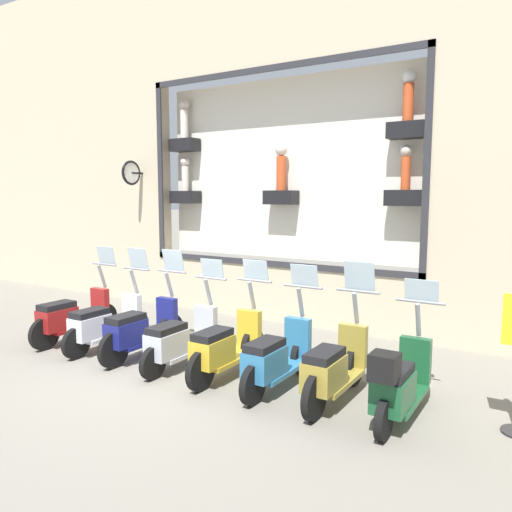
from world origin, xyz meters
TOP-DOWN VIEW (x-y plane):
  - ground_plane at (0.00, 0.00)m, footprint 120.00×120.00m
  - building_facade at (3.60, 0.00)m, footprint 1.20×36.00m
  - scooter_green_0 at (0.26, -3.45)m, footprint 1.79×0.61m
  - scooter_olive_1 at (0.34, -2.63)m, footprint 1.81×0.61m
  - scooter_teal_2 at (0.33, -1.82)m, footprint 1.80×0.60m
  - scooter_yellow_3 at (0.33, -1.00)m, footprint 1.81×0.60m
  - scooter_silver_4 at (0.33, -0.18)m, footprint 1.79×0.61m
  - scooter_navy_5 at (0.34, 0.63)m, footprint 1.81×0.60m
  - scooter_white_6 at (0.33, 1.45)m, footprint 1.80×0.60m
  - scooter_red_7 at (0.33, 2.27)m, footprint 1.81×0.61m

SIDE VIEW (x-z plane):
  - ground_plane at x=0.00m, z-range 0.00..0.00m
  - scooter_silver_4 at x=0.33m, z-range -0.35..1.19m
  - scooter_white_6 at x=0.33m, z-range -0.38..1.24m
  - scooter_teal_2 at x=0.33m, z-range -0.36..1.22m
  - scooter_yellow_3 at x=0.33m, z-range -0.35..1.23m
  - scooter_red_7 at x=0.33m, z-range -0.36..1.25m
  - scooter_navy_5 at x=0.34m, z-range -0.37..1.27m
  - scooter_olive_1 at x=0.34m, z-range -0.39..1.28m
  - scooter_green_0 at x=0.26m, z-range -0.30..1.21m
  - building_facade at x=3.60m, z-range 0.06..7.77m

